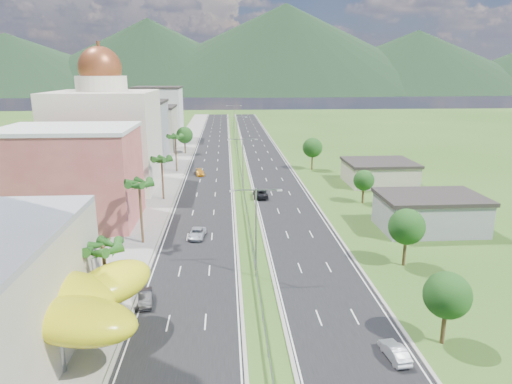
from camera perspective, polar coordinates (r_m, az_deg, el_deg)
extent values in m
plane|color=#2D5119|center=(47.14, 0.83, -15.72)|extent=(500.00, 500.00, 0.00)
cube|color=black|center=(132.66, -5.55, 4.46)|extent=(11.00, 260.00, 0.04)
cube|color=black|center=(133.04, 0.94, 4.56)|extent=(11.00, 260.00, 0.04)
cube|color=gray|center=(133.29, -9.65, 4.38)|extent=(7.00, 260.00, 0.12)
cube|color=gray|center=(114.87, -2.06, 3.18)|extent=(0.08, 216.00, 0.28)
cube|color=gray|center=(215.73, -2.92, 8.64)|extent=(0.10, 0.12, 0.70)
cylinder|color=gray|center=(53.81, -0.01, -5.20)|extent=(0.20, 0.20, 11.00)
cube|color=gray|center=(52.15, -1.59, 0.24)|extent=(2.88, 0.12, 0.12)
cube|color=gray|center=(52.33, 1.57, 0.29)|extent=(2.88, 0.12, 0.12)
cube|color=silver|center=(52.14, -2.99, 0.11)|extent=(0.60, 0.25, 0.18)
cube|color=silver|center=(52.49, 2.96, 0.21)|extent=(0.60, 0.25, 0.18)
cylinder|color=gray|center=(92.35, -1.65, 3.37)|extent=(0.20, 0.20, 11.00)
cube|color=gray|center=(91.39, -2.59, 6.61)|extent=(2.88, 0.12, 0.12)
cube|color=gray|center=(91.49, -0.77, 6.64)|extent=(2.88, 0.12, 0.12)
cube|color=silver|center=(91.39, -3.39, 6.54)|extent=(0.60, 0.25, 0.18)
cube|color=silver|center=(91.58, 0.03, 6.58)|extent=(0.60, 0.25, 0.18)
cylinder|color=gray|center=(136.71, -2.38, 7.15)|extent=(0.20, 0.20, 11.00)
cube|color=gray|center=(136.06, -3.02, 9.35)|extent=(2.88, 0.12, 0.12)
cube|color=gray|center=(136.13, -1.79, 9.37)|extent=(2.88, 0.12, 0.12)
cube|color=silver|center=(136.06, -3.57, 9.30)|extent=(0.60, 0.25, 0.18)
cube|color=silver|center=(136.19, -1.25, 9.33)|extent=(0.60, 0.25, 0.18)
cylinder|color=gray|center=(181.39, -2.76, 9.08)|extent=(0.20, 0.20, 11.00)
cube|color=gray|center=(180.90, -3.25, 10.74)|extent=(2.88, 0.12, 0.12)
cube|color=gray|center=(180.95, -2.32, 10.75)|extent=(2.88, 0.12, 0.12)
cube|color=silver|center=(180.90, -3.66, 10.70)|extent=(0.60, 0.25, 0.18)
cube|color=silver|center=(181.00, -1.91, 10.73)|extent=(0.60, 0.25, 0.18)
cylinder|color=gray|center=(48.86, -29.23, -13.93)|extent=(0.50, 0.50, 4.00)
cylinder|color=gray|center=(42.29, -23.17, -17.80)|extent=(0.50, 0.50, 4.00)
cylinder|color=gray|center=(45.79, -18.67, -14.68)|extent=(0.50, 0.50, 4.00)
cube|color=#B34E49|center=(78.26, -22.08, 1.64)|extent=(20.00, 15.00, 15.00)
cube|color=beige|center=(99.53, -18.21, 6.10)|extent=(20.00, 20.00, 20.00)
cylinder|color=beige|center=(98.57, -18.76, 12.71)|extent=(10.00, 10.00, 3.00)
sphere|color=brown|center=(98.54, -18.91, 14.45)|extent=(8.40, 8.40, 8.40)
cube|color=gray|center=(123.75, -14.90, 7.01)|extent=(16.00, 15.00, 16.00)
cube|color=#ABA58D|center=(145.42, -13.26, 7.64)|extent=(16.00, 15.00, 13.00)
cube|color=silver|center=(167.76, -12.06, 9.49)|extent=(16.00, 15.00, 18.00)
cube|color=gray|center=(75.66, 20.88, -2.60)|extent=(15.00, 10.00, 5.00)
cube|color=#ABA58D|center=(103.40, 15.12, 2.24)|extent=(14.00, 12.00, 4.40)
cylinder|color=#47301C|center=(48.56, -18.24, -10.55)|extent=(0.36, 0.36, 7.50)
cylinder|color=#47301C|center=(66.51, -14.17, -2.60)|extent=(0.36, 0.36, 9.00)
cylinder|color=#47301C|center=(88.56, -11.59, 1.57)|extent=(0.36, 0.36, 8.00)
cylinder|color=#47301C|center=(112.80, -9.96, 4.70)|extent=(0.36, 0.36, 8.80)
cylinder|color=#47301C|center=(137.65, -8.87, 5.76)|extent=(0.40, 0.40, 4.90)
sphere|color=#1D4B17|center=(137.19, -8.92, 7.06)|extent=(4.90, 4.90, 4.90)
cylinder|color=#47301C|center=(45.93, 22.45, -14.83)|extent=(0.40, 0.40, 4.20)
sphere|color=#1D4B17|center=(44.70, 22.80, -11.80)|extent=(4.20, 4.20, 4.20)
cylinder|color=#47301C|center=(60.99, 18.10, -6.74)|extent=(0.40, 0.40, 4.55)
sphere|color=#1D4B17|center=(60.00, 18.33, -4.14)|extent=(4.55, 4.55, 4.55)
cylinder|color=#47301C|center=(87.16, 13.24, -0.15)|extent=(0.40, 0.40, 3.85)
sphere|color=#1D4B17|center=(86.56, 13.33, 1.43)|extent=(3.85, 3.85, 3.85)
cylinder|color=#47301C|center=(114.50, 7.03, 3.98)|extent=(0.40, 0.40, 4.90)
sphere|color=#1D4B17|center=(113.95, 7.08, 5.53)|extent=(4.90, 4.90, 4.90)
imported|color=black|center=(51.01, -13.67, -12.73)|extent=(1.98, 4.23, 1.34)
imported|color=#B9BCC2|center=(68.35, -7.39, -5.15)|extent=(2.71, 4.95, 1.31)
imported|color=orange|center=(108.65, -7.02, 2.44)|extent=(2.48, 4.72, 1.30)
imported|color=#A3A5AA|center=(43.17, 16.94, -18.54)|extent=(1.82, 4.04, 1.29)
imported|color=black|center=(88.99, 0.55, -0.15)|extent=(2.69, 5.84, 1.62)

